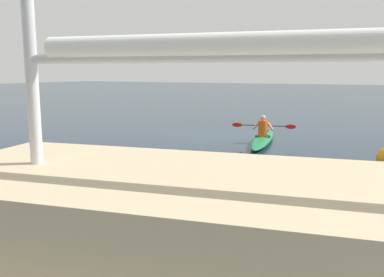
{
  "coord_description": "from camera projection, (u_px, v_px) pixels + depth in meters",
  "views": [
    {
      "loc": [
        -6.68,
        15.71,
        2.65
      ],
      "look_at": [
        -0.94,
        4.86,
        0.66
      ],
      "focal_mm": 38.28,
      "sensor_mm": 36.0,
      "label": 1
    }
  ],
  "objects": [
    {
      "name": "ground_plane",
      "position": [
        226.0,
        136.0,
        17.22
      ],
      "size": [
        160.0,
        160.0,
        0.0
      ],
      "primitive_type": "plane",
      "color": "#1E2D3D"
    },
    {
      "name": "kayak",
      "position": [
        263.0,
        139.0,
        15.58
      ],
      "size": [
        1.6,
        4.84,
        0.27
      ],
      "color": "#19723F",
      "rests_on": "ground"
    },
    {
      "name": "kayaker",
      "position": [
        263.0,
        127.0,
        15.44
      ],
      "size": [
        2.39,
        0.63,
        0.79
      ],
      "color": "#E04C14",
      "rests_on": "kayak"
    },
    {
      "name": "sailboat_white_sloop",
      "position": [
        108.0,
        269.0,
        4.02
      ],
      "size": [
        10.92,
        4.71,
        15.19
      ],
      "color": "silver",
      "rests_on": "ground"
    },
    {
      "name": "mooring_buoy_white_far",
      "position": [
        242.0,
        162.0,
        11.16
      ],
      "size": [
        0.47,
        0.47,
        0.51
      ],
      "color": "silver",
      "rests_on": "ground"
    }
  ]
}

